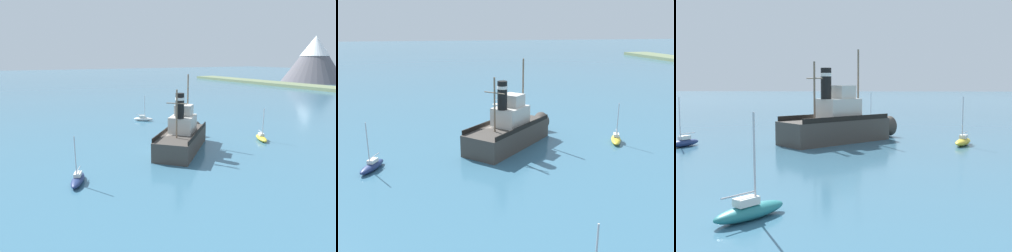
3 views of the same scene
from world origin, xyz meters
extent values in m
plane|color=#38667F|center=(0.00, 0.00, 0.00)|extent=(600.00, 600.00, 0.00)
cone|color=#56545B|center=(-66.03, 119.95, 11.40)|extent=(30.27, 30.27, 22.80)
cone|color=white|center=(-66.03, 119.95, 17.91)|extent=(13.77, 13.77, 9.88)
cube|color=#423D38|center=(0.77, 2.31, 1.20)|extent=(11.58, 11.61, 2.40)
cone|color=#423D38|center=(-4.31, 7.42, 1.20)|extent=(3.36, 3.36, 2.35)
cube|color=beige|center=(0.42, 2.67, 3.50)|extent=(4.95, 4.95, 2.20)
cube|color=beige|center=(0.06, 3.02, 5.30)|extent=(2.97, 2.97, 1.40)
cylinder|color=black|center=(1.62, 1.46, 6.20)|extent=(1.10, 1.10, 3.20)
cylinder|color=silver|center=(1.62, 1.46, 7.10)|extent=(1.16, 1.16, 0.35)
cylinder|color=#75604C|center=(-1.56, 4.65, 6.15)|extent=(0.20, 0.20, 7.50)
cylinder|color=#75604C|center=(2.67, 0.40, 5.40)|extent=(0.20, 0.20, 6.00)
cylinder|color=#75604C|center=(2.67, 0.40, 6.72)|extent=(1.93, 1.92, 0.12)
cube|color=black|center=(-0.76, 0.79, 2.65)|extent=(8.13, 8.17, 0.50)
cube|color=black|center=(2.30, 3.83, 2.65)|extent=(8.13, 8.17, 0.50)
ellipsoid|color=gold|center=(2.30, 15.35, 0.35)|extent=(3.89, 2.70, 0.70)
cube|color=silver|center=(2.12, 15.44, 0.88)|extent=(1.27, 1.07, 0.36)
cylinder|color=#B7B7BC|center=(2.57, 15.22, 2.80)|extent=(0.10, 0.10, 4.20)
cylinder|color=#B7B7BC|center=(1.77, 15.62, 1.25)|extent=(1.64, 0.89, 0.08)
ellipsoid|color=white|center=(-19.33, 5.65, 0.35)|extent=(3.14, 3.71, 0.70)
cube|color=silver|center=(-19.45, 5.49, 0.88)|extent=(1.17, 1.27, 0.36)
cylinder|color=#B7B7BC|center=(-19.16, 5.90, 2.80)|extent=(0.10, 0.10, 4.20)
cylinder|color=#B7B7BC|center=(-19.69, 5.17, 1.25)|extent=(1.13, 1.50, 0.08)
ellipsoid|color=navy|center=(5.20, -12.31, 0.35)|extent=(3.93, 2.51, 0.70)
cube|color=silver|center=(5.02, -12.23, 0.88)|extent=(1.26, 1.02, 0.36)
cylinder|color=#B7B7BC|center=(5.47, -12.43, 2.80)|extent=(0.10, 0.10, 4.20)
cylinder|color=#B7B7BC|center=(4.65, -12.07, 1.25)|extent=(1.69, 0.78, 0.08)
sphere|color=yellow|center=(-9.02, 6.85, 0.43)|extent=(0.86, 0.86, 0.86)
camera|label=1|loc=(33.62, -17.65, 12.10)|focal=32.00mm
camera|label=2|loc=(39.59, -6.13, 13.68)|focal=38.00mm
camera|label=3|loc=(44.92, 6.51, 6.17)|focal=45.00mm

